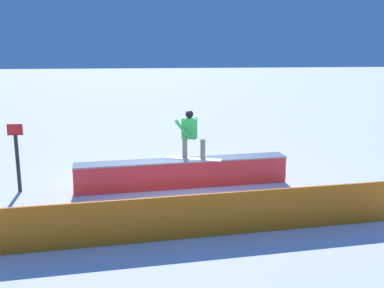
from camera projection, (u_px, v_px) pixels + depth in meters
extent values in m
plane|color=white|center=(183.00, 186.00, 12.81)|extent=(120.00, 120.00, 0.00)
cube|color=red|center=(183.00, 174.00, 12.73)|extent=(5.99, 1.16, 0.74)
cube|color=red|center=(183.00, 180.00, 12.77)|extent=(6.00, 1.17, 0.18)
cube|color=gray|center=(183.00, 160.00, 12.65)|extent=(6.00, 1.22, 0.04)
cube|color=silver|center=(194.00, 159.00, 12.70)|extent=(1.59, 0.80, 0.01)
cylinder|color=gray|center=(185.00, 148.00, 12.70)|extent=(0.18, 0.18, 0.57)
cylinder|color=gray|center=(203.00, 149.00, 12.58)|extent=(0.18, 0.18, 0.57)
cube|color=green|center=(189.00, 128.00, 12.54)|extent=(0.46, 0.36, 0.57)
sphere|color=black|center=(189.00, 114.00, 12.46)|extent=(0.22, 0.22, 0.22)
cylinder|color=green|center=(182.00, 128.00, 12.42)|extent=(0.42, 0.22, 0.49)
cylinder|color=green|center=(194.00, 126.00, 12.67)|extent=(0.19, 0.14, 0.56)
cube|color=orange|center=(197.00, 216.00, 9.35)|extent=(9.00, 1.01, 0.94)
cylinder|color=#262628|center=(18.00, 164.00, 12.17)|extent=(0.10, 0.10, 1.57)
cube|color=red|center=(15.00, 130.00, 11.97)|extent=(0.40, 0.04, 0.30)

